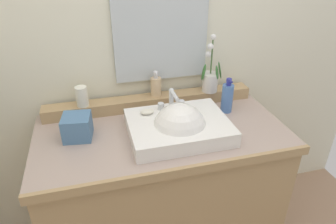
# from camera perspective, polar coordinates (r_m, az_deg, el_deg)

# --- Properties ---
(wall_back) EXTENTS (2.94, 0.20, 2.67)m
(wall_back) POSITION_cam_1_polar(r_m,az_deg,el_deg) (1.74, -4.89, 18.66)
(wall_back) COLOR silver
(wall_back) RESTS_ON ground
(vanity_cabinet) EXTENTS (1.25, 0.64, 0.83)m
(vanity_cabinet) POSITION_cam_1_polar(r_m,az_deg,el_deg) (1.79, -1.03, -14.45)
(vanity_cabinet) COLOR tan
(vanity_cabinet) RESTS_ON ground
(back_ledge) EXTENTS (1.18, 0.10, 0.07)m
(back_ledge) POSITION_cam_1_polar(r_m,az_deg,el_deg) (1.74, -3.21, 1.96)
(back_ledge) COLOR tan
(back_ledge) RESTS_ON vanity_cabinet
(sink_basin) EXTENTS (0.48, 0.37, 0.28)m
(sink_basin) POSITION_cam_1_polar(r_m,az_deg,el_deg) (1.48, 2.06, -3.06)
(sink_basin) COLOR white
(sink_basin) RESTS_ON vanity_cabinet
(soap_bar) EXTENTS (0.07, 0.04, 0.02)m
(soap_bar) POSITION_cam_1_polar(r_m,az_deg,el_deg) (1.52, -3.90, 0.04)
(soap_bar) COLOR silver
(soap_bar) RESTS_ON sink_basin
(potted_plant) EXTENTS (0.13, 0.10, 0.34)m
(potted_plant) POSITION_cam_1_polar(r_m,az_deg,el_deg) (1.77, 7.90, 6.32)
(potted_plant) COLOR silver
(potted_plant) RESTS_ON back_ledge
(soap_dispenser) EXTENTS (0.06, 0.06, 0.14)m
(soap_dispenser) POSITION_cam_1_polar(r_m,az_deg,el_deg) (1.71, -2.26, 4.88)
(soap_dispenser) COLOR #D6B68A
(soap_dispenser) RESTS_ON back_ledge
(tumbler_cup) EXTENTS (0.06, 0.06, 0.11)m
(tumbler_cup) POSITION_cam_1_polar(r_m,az_deg,el_deg) (1.66, -15.80, 2.81)
(tumbler_cup) COLOR white
(tumbler_cup) RESTS_ON back_ledge
(lotion_bottle) EXTENTS (0.06, 0.07, 0.20)m
(lotion_bottle) POSITION_cam_1_polar(r_m,az_deg,el_deg) (1.70, 11.00, 2.66)
(lotion_bottle) COLOR #4A73B4
(lotion_bottle) RESTS_ON vanity_cabinet
(tissue_box) EXTENTS (0.15, 0.15, 0.12)m
(tissue_box) POSITION_cam_1_polar(r_m,az_deg,el_deg) (1.52, -16.59, -2.68)
(tissue_box) COLOR teal
(tissue_box) RESTS_ON vanity_cabinet
(mirror) EXTENTS (0.51, 0.02, 0.47)m
(mirror) POSITION_cam_1_polar(r_m,az_deg,el_deg) (1.68, -1.29, 13.85)
(mirror) COLOR silver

